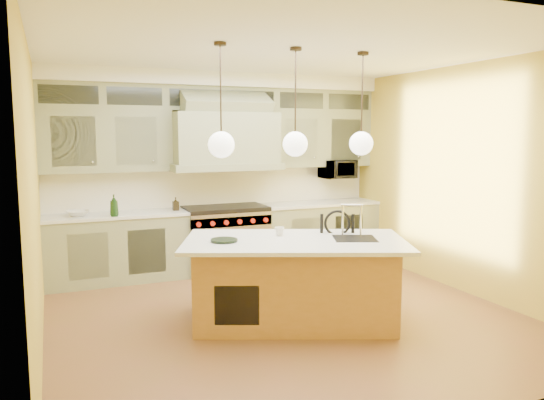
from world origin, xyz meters
name	(u,v)px	position (x,y,z in m)	size (l,w,h in m)	color
floor	(284,315)	(0.00, 0.00, 0.00)	(5.00, 5.00, 0.00)	brown
ceiling	(285,50)	(0.00, 0.00, 2.90)	(5.00, 5.00, 0.00)	white
wall_back	(218,172)	(0.00, 2.50, 1.45)	(5.00, 5.00, 0.00)	gold
wall_front	(440,222)	(0.00, -2.50, 1.45)	(5.00, 5.00, 0.00)	gold
wall_left	(34,198)	(-2.50, 0.00, 1.45)	(5.00, 5.00, 0.00)	gold
wall_right	(464,179)	(2.50, 0.00, 1.45)	(5.00, 5.00, 0.00)	gold
back_cabinetry	(223,174)	(0.00, 2.23, 1.43)	(5.00, 0.77, 2.90)	gray
range	(225,238)	(0.00, 2.14, 0.49)	(1.20, 0.74, 0.96)	silver
kitchen_island	(295,280)	(0.01, -0.25, 0.47)	(2.61, 2.02, 1.35)	olive
counter_stool	(338,257)	(0.53, -0.27, 0.67)	(0.54, 0.54, 1.18)	black
microwave	(338,169)	(1.95, 2.25, 1.45)	(0.54, 0.37, 0.30)	black
oil_bottle_a	(114,205)	(-1.60, 1.92, 1.09)	(0.11, 0.11, 0.29)	black
oil_bottle_b	(176,204)	(-0.73, 2.15, 1.03)	(0.08, 0.09, 0.19)	black
fruit_bowl	(78,213)	(-2.04, 2.15, 0.98)	(0.29, 0.29, 0.07)	silver
cup	(280,231)	(-0.08, -0.04, 0.97)	(0.10, 0.10, 0.10)	silver
pendant_left	(221,142)	(-0.80, -0.25, 1.95)	(0.26, 0.26, 1.11)	#2D2319
pendant_center	(295,141)	(0.00, -0.25, 1.95)	(0.26, 0.26, 1.11)	#2D2319
pendant_right	(361,141)	(0.80, -0.25, 1.95)	(0.26, 0.26, 1.11)	#2D2319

